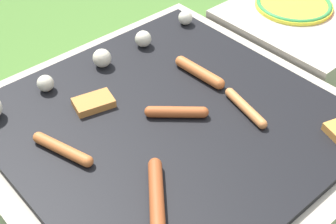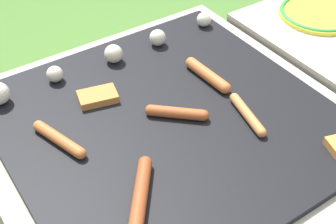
% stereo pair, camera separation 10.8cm
% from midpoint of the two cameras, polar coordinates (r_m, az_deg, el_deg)
% --- Properties ---
extents(ground_plane, '(14.00, 14.00, 0.00)m').
position_cam_midpoint_polar(ground_plane, '(1.40, -2.25, -12.60)').
color(ground_plane, '#47702D').
extents(grill, '(0.85, 0.85, 0.38)m').
position_cam_midpoint_polar(grill, '(1.26, -2.47, -7.47)').
color(grill, '#A89E8C').
rests_on(grill, ground_plane).
extents(side_ledge, '(0.46, 0.46, 0.38)m').
position_cam_midpoint_polar(side_ledge, '(1.68, 13.70, 5.82)').
color(side_ledge, '#A89E8C').
rests_on(side_ledge, ground_plane).
extents(sausage_front_center, '(0.05, 0.15, 0.02)m').
position_cam_midpoint_polar(sausage_front_center, '(1.14, 6.77, 0.41)').
color(sausage_front_center, '#C6753D').
rests_on(sausage_front_center, grill).
extents(sausage_back_right, '(0.04, 0.17, 0.03)m').
position_cam_midpoint_polar(sausage_back_right, '(1.24, 1.34, 4.80)').
color(sausage_back_right, '#B7602D').
rests_on(sausage_back_right, grill).
extents(sausage_back_left, '(0.14, 0.17, 0.03)m').
position_cam_midpoint_polar(sausage_back_left, '(0.94, -4.75, -10.61)').
color(sausage_back_left, '#93421E').
rests_on(sausage_back_left, grill).
extents(sausage_back_center, '(0.07, 0.16, 0.03)m').
position_cam_midpoint_polar(sausage_back_center, '(1.06, -15.60, -4.52)').
color(sausage_back_center, '#B7602D').
rests_on(sausage_back_center, grill).
extents(sausage_front_right, '(0.12, 0.11, 0.03)m').
position_cam_midpoint_polar(sausage_front_right, '(1.11, -1.72, -0.12)').
color(sausage_front_right, '#A34C23').
rests_on(sausage_front_right, grill).
extents(bread_slice_center, '(0.11, 0.08, 0.02)m').
position_cam_midpoint_polar(bread_slice_center, '(1.17, -11.68, 1.01)').
color(bread_slice_center, '#B27033').
rests_on(bread_slice_center, grill).
extents(mushroom_row, '(0.69, 0.06, 0.06)m').
position_cam_midpoint_polar(mushroom_row, '(1.27, -12.53, 5.52)').
color(mushroom_row, beige).
rests_on(mushroom_row, grill).
extents(plate_colorful, '(0.25, 0.25, 0.02)m').
position_cam_midpoint_polar(plate_colorful, '(1.60, 13.21, 12.61)').
color(plate_colorful, yellow).
rests_on(plate_colorful, side_ledge).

